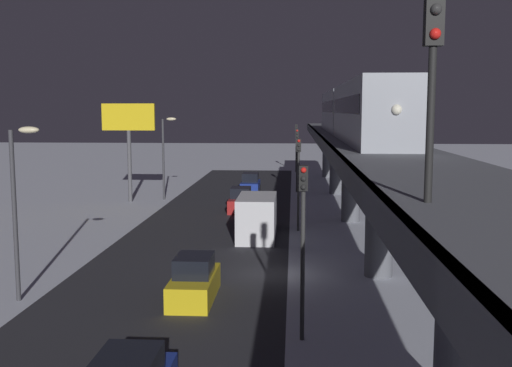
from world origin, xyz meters
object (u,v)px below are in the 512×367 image
(traffic_light_mid, at_px, (299,171))
(sedan_red, at_px, (241,201))
(sedan_blue, at_px, (250,185))
(delivery_van, at_px, (258,216))
(subway_train, at_px, (354,111))
(rail_signal, at_px, (433,65))
(traffic_light_far, at_px, (297,151))
(traffic_light_distant, at_px, (296,141))
(traffic_light_near, at_px, (303,227))
(sedan_yellow, at_px, (194,282))
(commercial_billboard, at_px, (129,127))

(traffic_light_mid, bearing_deg, sedan_red, -59.86)
(sedan_blue, xyz_separation_m, delivery_van, (-2.00, 21.03, 0.56))
(subway_train, xyz_separation_m, rail_signal, (1.61, 31.91, 0.95))
(subway_train, distance_m, traffic_light_far, 17.86)
(sedan_red, relative_size, delivery_van, 0.59)
(sedan_red, xyz_separation_m, traffic_light_distant, (-4.70, -31.75, 3.40))
(traffic_light_near, distance_m, traffic_light_far, 39.84)
(sedan_yellow, xyz_separation_m, traffic_light_mid, (-4.70, -15.45, 3.40))
(rail_signal, xyz_separation_m, sedan_red, (7.05, -37.01, -8.42))
(delivery_van, bearing_deg, sedan_red, -78.43)
(subway_train, height_order, sedan_blue, subway_train)
(rail_signal, xyz_separation_m, delivery_van, (5.05, -27.24, -7.87))
(sedan_red, relative_size, traffic_light_distant, 0.68)
(rail_signal, distance_m, sedan_red, 38.61)
(subway_train, relative_size, traffic_light_distant, 5.76)
(sedan_red, relative_size, traffic_light_far, 0.68)
(sedan_blue, relative_size, sedan_red, 0.97)
(rail_signal, distance_m, sedan_yellow, 17.38)
(traffic_light_far, bearing_deg, sedan_yellow, 82.43)
(sedan_yellow, bearing_deg, subway_train, 64.85)
(sedan_red, height_order, traffic_light_far, traffic_light_far)
(subway_train, distance_m, sedan_red, 12.52)
(rail_signal, distance_m, traffic_light_distant, 68.99)
(subway_train, height_order, traffic_light_distant, subway_train)
(delivery_van, height_order, traffic_light_mid, traffic_light_mid)
(traffic_light_mid, bearing_deg, sedan_yellow, 73.08)
(rail_signal, relative_size, traffic_light_mid, 0.62)
(delivery_van, relative_size, commercial_billboard, 0.83)
(rail_signal, distance_m, traffic_light_mid, 29.45)
(delivery_van, bearing_deg, traffic_light_mid, -148.13)
(sedan_red, bearing_deg, traffic_light_distant, 81.58)
(traffic_light_far, bearing_deg, delivery_van, 82.88)
(subway_train, xyz_separation_m, delivery_van, (6.66, 4.67, -6.92))
(subway_train, height_order, traffic_light_near, subway_train)
(sedan_yellow, bearing_deg, commercial_billboard, 110.61)
(rail_signal, relative_size, sedan_red, 0.92)
(subway_train, height_order, rail_signal, rail_signal)
(sedan_blue, height_order, sedan_yellow, same)
(traffic_light_near, height_order, traffic_light_distant, same)
(sedan_blue, height_order, commercial_billboard, commercial_billboard)
(sedan_red, bearing_deg, traffic_light_far, 68.33)
(rail_signal, xyz_separation_m, traffic_light_far, (2.35, -48.84, -5.02))
(rail_signal, bearing_deg, sedan_yellow, -62.35)
(traffic_light_distant, distance_m, commercial_billboard, 31.40)
(traffic_light_far, bearing_deg, traffic_light_distant, -90.00)
(subway_train, height_order, traffic_light_mid, subway_train)
(traffic_light_far, bearing_deg, commercial_billboard, 26.02)
(sedan_red, distance_m, traffic_light_mid, 9.96)
(traffic_light_near, distance_m, traffic_light_distant, 59.77)
(rail_signal, xyz_separation_m, traffic_light_near, (2.35, -9.00, -5.02))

